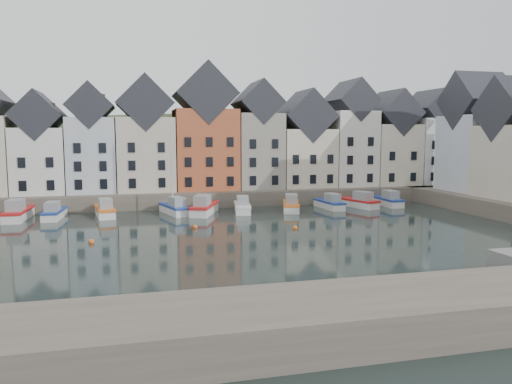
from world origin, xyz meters
name	(u,v)px	position (x,y,z in m)	size (l,w,h in m)	color
ground	(250,242)	(0.00, 0.00, 0.00)	(260.00, 260.00, 0.00)	black
far_quay	(203,194)	(0.00, 30.00, 1.00)	(90.00, 16.00, 2.00)	brown
near_wall	(144,336)	(-10.00, -22.00, 1.00)	(50.00, 6.00, 2.00)	brown
hillside	(186,272)	(0.02, 56.00, -17.96)	(153.60, 70.40, 64.00)	#2B361B
far_terrace	(227,141)	(3.21, 28.00, 8.88)	(72.37, 8.16, 17.78)	beige
mooring_buoys	(199,232)	(-4.00, 5.33, 0.15)	(20.50, 5.50, 0.50)	orange
boat_a	(18,213)	(-23.12, 18.28, 0.80)	(2.44, 7.08, 2.69)	silver
boat_b	(54,213)	(-19.19, 18.11, 0.68)	(2.33, 6.09, 2.29)	silver
boat_c	(105,210)	(-13.50, 18.41, 0.73)	(2.84, 6.63, 2.46)	silver
boat_d	(175,208)	(-5.21, 18.11, 0.78)	(3.54, 6.61, 12.08)	silver
boat_e	(204,208)	(-1.72, 17.20, 0.80)	(4.63, 7.34, 2.70)	silver
boat_f	(242,207)	(3.21, 17.56, 0.70)	(2.94, 6.37, 2.36)	silver
boat_g	(291,205)	(9.53, 17.11, 0.74)	(3.74, 6.74, 2.47)	silver
boat_h	(330,203)	(15.19, 17.88, 0.68)	(2.37, 6.11, 2.29)	silver
boat_i	(359,202)	(19.41, 17.93, 0.73)	(3.99, 6.64, 2.44)	silver
boat_j	(387,201)	(23.96, 18.42, 0.72)	(2.03, 6.31, 2.41)	silver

